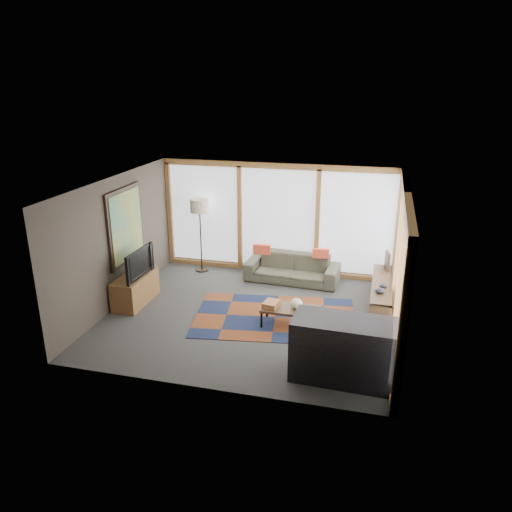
% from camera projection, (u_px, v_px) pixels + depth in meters
% --- Properties ---
extents(ground, '(5.50, 5.50, 0.00)m').
position_uv_depth(ground, '(251.00, 316.00, 9.73)').
color(ground, '#333230').
rests_on(ground, ground).
extents(room_envelope, '(5.52, 5.02, 2.62)m').
position_uv_depth(room_envelope, '(283.00, 234.00, 9.61)').
color(room_envelope, '#3F392F').
rests_on(room_envelope, ground).
extents(rug, '(3.33, 2.41, 0.01)m').
position_uv_depth(rug, '(275.00, 317.00, 9.66)').
color(rug, brown).
rests_on(rug, ground).
extents(sofa, '(2.14, 0.94, 0.61)m').
position_uv_depth(sofa, '(292.00, 268.00, 11.30)').
color(sofa, '#3A3C2C').
rests_on(sofa, ground).
extents(pillow_left, '(0.40, 0.15, 0.21)m').
position_uv_depth(pillow_left, '(262.00, 249.00, 11.28)').
color(pillow_left, '#D7452A').
rests_on(pillow_left, sofa).
extents(pillow_right, '(0.38, 0.15, 0.20)m').
position_uv_depth(pillow_right, '(321.00, 253.00, 11.03)').
color(pillow_right, '#D7452A').
rests_on(pillow_right, sofa).
extents(floor_lamp, '(0.44, 0.44, 1.76)m').
position_uv_depth(floor_lamp, '(201.00, 235.00, 11.73)').
color(floor_lamp, black).
rests_on(floor_lamp, ground).
extents(coffee_table, '(1.08, 0.54, 0.36)m').
position_uv_depth(coffee_table, '(290.00, 317.00, 9.30)').
color(coffee_table, '#382516').
rests_on(coffee_table, ground).
extents(book_stack, '(0.31, 0.36, 0.11)m').
position_uv_depth(book_stack, '(271.00, 304.00, 9.26)').
color(book_stack, '#965D30').
rests_on(book_stack, coffee_table).
extents(vase, '(0.27, 0.27, 0.19)m').
position_uv_depth(vase, '(296.00, 304.00, 9.19)').
color(vase, silver).
rests_on(vase, coffee_table).
extents(bookshelf, '(0.39, 2.13, 0.53)m').
position_uv_depth(bookshelf, '(381.00, 295.00, 10.00)').
color(bookshelf, '#382516').
rests_on(bookshelf, ground).
extents(bowl_a, '(0.22, 0.22, 0.10)m').
position_uv_depth(bowl_a, '(380.00, 291.00, 9.44)').
color(bowl_a, black).
rests_on(bowl_a, bookshelf).
extents(bowl_b, '(0.16, 0.16, 0.08)m').
position_uv_depth(bowl_b, '(383.00, 285.00, 9.69)').
color(bowl_b, black).
rests_on(bowl_b, bookshelf).
extents(shelf_picture, '(0.11, 0.30, 0.40)m').
position_uv_depth(shelf_picture, '(387.00, 261.00, 10.52)').
color(shelf_picture, black).
rests_on(shelf_picture, bookshelf).
extents(tv_console, '(0.50, 1.20, 0.60)m').
position_uv_depth(tv_console, '(135.00, 289.00, 10.21)').
color(tv_console, brown).
rests_on(tv_console, ground).
extents(television, '(0.17, 1.03, 0.59)m').
position_uv_depth(television, '(135.00, 263.00, 9.95)').
color(television, black).
rests_on(television, tv_console).
extents(bar_counter, '(1.58, 0.79, 0.98)m').
position_uv_depth(bar_counter, '(343.00, 350.00, 7.56)').
color(bar_counter, black).
rests_on(bar_counter, ground).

